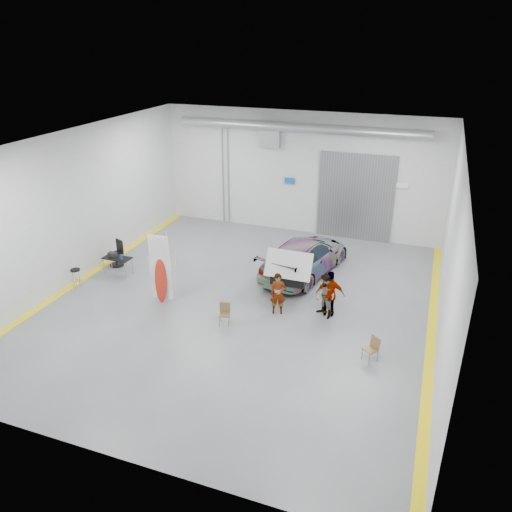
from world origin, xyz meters
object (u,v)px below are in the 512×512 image
(person_b, at_px, (326,296))
(folding_chair_near, at_px, (225,318))
(surfboard_display, at_px, (160,274))
(work_table, at_px, (116,257))
(person_a, at_px, (278,294))
(shop_stool, at_px, (76,278))
(sedan_car, at_px, (305,256))
(person_c, at_px, (330,294))
(office_chair, at_px, (117,254))
(folding_chair_far, at_px, (370,354))

(person_b, relative_size, folding_chair_near, 2.14)
(surfboard_display, bearing_deg, work_table, 146.48)
(person_a, xyz_separation_m, shop_stool, (-8.14, -0.81, -0.39))
(sedan_car, xyz_separation_m, person_c, (1.75, -3.08, 0.11))
(person_c, height_order, surfboard_display, surfboard_display)
(person_a, bearing_deg, sedan_car, 72.42)
(work_table, height_order, office_chair, office_chair)
(person_c, bearing_deg, surfboard_display, 2.96)
(surfboard_display, xyz_separation_m, office_chair, (-3.45, 2.19, -0.66))
(person_b, bearing_deg, folding_chair_near, -115.73)
(sedan_car, bearing_deg, office_chair, 26.63)
(folding_chair_near, distance_m, work_table, 6.26)
(person_b, distance_m, folding_chair_near, 3.63)
(person_a, distance_m, work_table, 7.39)
(folding_chair_near, bearing_deg, person_a, 28.28)
(person_c, height_order, shop_stool, person_c)
(folding_chair_near, relative_size, work_table, 0.65)
(person_a, bearing_deg, person_b, -5.72)
(person_a, height_order, person_b, person_b)
(person_b, bearing_deg, sedan_car, 152.56)
(sedan_car, height_order, person_c, person_c)
(surfboard_display, distance_m, shop_stool, 3.85)
(person_a, xyz_separation_m, work_table, (-7.34, 0.79, -0.04))
(shop_stool, distance_m, office_chair, 2.35)
(work_table, bearing_deg, office_chair, 123.78)
(sedan_car, bearing_deg, surfboard_display, 55.90)
(sedan_car, relative_size, person_b, 3.15)
(shop_stool, bearing_deg, work_table, 63.44)
(sedan_car, bearing_deg, work_table, 32.63)
(sedan_car, height_order, folding_chair_near, sedan_car)
(person_b, bearing_deg, shop_stool, -137.55)
(surfboard_display, relative_size, office_chair, 2.53)
(surfboard_display, xyz_separation_m, folding_chair_far, (7.93, -1.10, -0.90))
(person_a, bearing_deg, folding_chair_far, -43.56)
(folding_chair_far, height_order, shop_stool, folding_chair_far)
(shop_stool, relative_size, work_table, 0.65)
(person_a, bearing_deg, shop_stool, 168.70)
(folding_chair_near, xyz_separation_m, work_table, (-5.85, 2.16, 0.50))
(sedan_car, relative_size, folding_chair_far, 6.49)
(person_c, relative_size, shop_stool, 2.24)
(work_table, distance_m, office_chair, 0.91)
(person_c, relative_size, office_chair, 1.54)
(sedan_car, xyz_separation_m, person_a, (-0.04, -3.54, 0.02))
(person_b, height_order, folding_chair_near, person_b)
(sedan_car, height_order, person_a, person_a)
(person_c, bearing_deg, work_table, -9.57)
(surfboard_display, bearing_deg, person_b, 2.25)
(person_b, height_order, office_chair, person_b)
(work_table, bearing_deg, sedan_car, 20.48)
(person_a, relative_size, person_c, 0.90)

